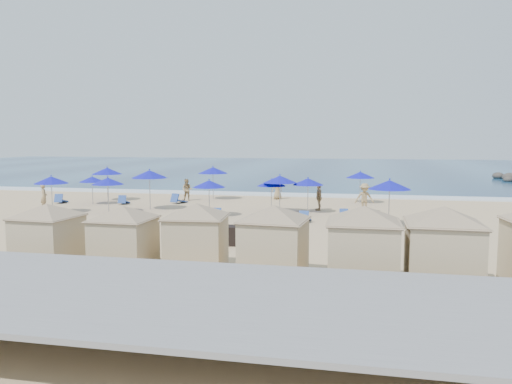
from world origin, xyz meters
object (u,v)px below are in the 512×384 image
umbrella_8 (280,179)px  umbrella_6 (209,184)px  cabana_1 (124,230)px  umbrella_1 (51,180)px  umbrella_2 (107,171)px  umbrella_10 (308,182)px  beachgoer_2 (319,197)px  trash_bin (231,235)px  umbrella_0 (92,179)px  cabana_4 (364,236)px  umbrella_7 (271,183)px  beachgoer_3 (364,198)px  umbrella_5 (149,174)px  umbrella_4 (213,170)px  beachgoer_0 (44,197)px  umbrella_3 (108,181)px  cabana_0 (48,228)px  umbrella_9 (360,175)px  cabana_5 (443,238)px  beachgoer_1 (187,190)px  beachgoer_4 (277,188)px  cabana_2 (196,229)px  cabana_3 (274,233)px

umbrella_8 → umbrella_6: bearing=-149.8°
umbrella_6 → cabana_1: bearing=-86.3°
umbrella_1 → umbrella_2: umbrella_2 is taller
umbrella_10 → beachgoer_2: umbrella_10 is taller
trash_bin → umbrella_0: umbrella_0 is taller
cabana_4 → umbrella_7: size_ratio=2.11×
beachgoer_3 → umbrella_5: bearing=178.4°
cabana_4 → umbrella_4: bearing=117.7°
beachgoer_3 → umbrella_7: bearing=-178.5°
umbrella_4 → beachgoer_0: umbrella_4 is taller
umbrella_10 → beachgoer_3: bearing=13.1°
umbrella_2 → umbrella_4: (7.58, 2.35, 0.00)m
umbrella_3 → beachgoer_0: (-4.84, 0.40, -1.15)m
trash_bin → cabana_0: (-5.26, -5.37, 1.07)m
umbrella_9 → umbrella_8: bearing=-129.7°
cabana_5 → umbrella_9: (-2.43, 21.07, 0.42)m
beachgoer_1 → beachgoer_2: (10.15, -3.20, 0.03)m
cabana_0 → umbrella_2: cabana_0 is taller
beachgoer_1 → beachgoer_4: 6.92m
umbrella_0 → beachgoer_3: bearing=-0.6°
cabana_0 → beachgoer_1: bearing=95.6°
umbrella_5 → beachgoer_4: size_ratio=1.53×
umbrella_1 → beachgoer_0: (-1.50, 1.35, -1.24)m
cabana_2 → umbrella_6: cabana_2 is taller
umbrella_2 → umbrella_3: size_ratio=1.13×
umbrella_7 → beachgoer_1: bearing=148.0°
beachgoer_0 → beachgoer_4: 16.65m
umbrella_4 → beachgoer_3: bearing=-22.7°
umbrella_6 → cabana_0: bearing=-98.6°
umbrella_0 → beachgoer_4: 13.67m
beachgoer_3 → beachgoer_4: 8.81m
umbrella_10 → umbrella_2: bearing=168.2°
beachgoer_1 → beachgoer_4: size_ratio=0.94×
umbrella_0 → beachgoer_1: umbrella_0 is taller
umbrella_8 → trash_bin: bearing=-93.5°
cabana_1 → cabana_4: bearing=-2.0°
beachgoer_4 → beachgoer_2: bearing=83.9°
cabana_0 → umbrella_2: 20.47m
cabana_0 → umbrella_5: 15.27m
umbrella_8 → umbrella_10: size_ratio=1.08×
umbrella_3 → beachgoer_0: size_ratio=1.36×
umbrella_8 → beachgoer_4: bearing=100.4°
umbrella_10 → beachgoer_2: size_ratio=1.32×
beachgoer_2 → umbrella_2: bearing=-109.7°
umbrella_5 → cabana_1: bearing=-69.5°
cabana_3 → beachgoer_2: 16.54m
cabana_3 → umbrella_4: bearing=111.7°
cabana_1 → cabana_3: cabana_3 is taller
trash_bin → beachgoer_2: (2.92, 11.51, 0.45)m
umbrella_8 → beachgoer_1: (-7.84, 4.83, -1.30)m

